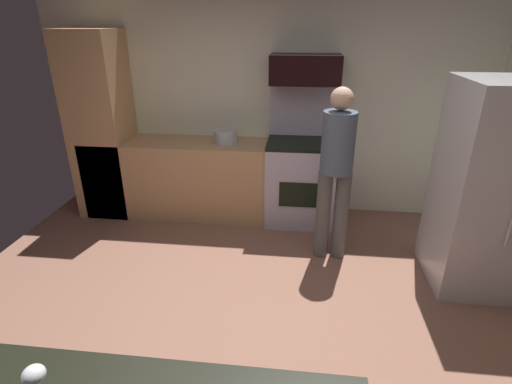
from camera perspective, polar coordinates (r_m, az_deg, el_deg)
The scene contains 10 objects.
ground_plane at distance 3.16m, azimuth -2.38°, elevation -20.12°, with size 5.20×4.80×0.02m, color #885C4A.
wall_back at distance 4.69m, azimuth 1.80°, elevation 12.89°, with size 5.20×0.12×2.60m, color silver.
lower_cabinet_run at distance 4.74m, azimuth -9.61°, elevation 1.99°, with size 2.40×0.60×0.90m, color tan.
cabinet_column at distance 4.94m, azimuth -21.48°, elevation 8.86°, with size 0.60×0.60×2.10m, color tan.
oven_range at distance 4.54m, azimuth 6.43°, elevation 2.09°, with size 0.76×0.65×1.55m.
microwave at distance 4.34m, azimuth 7.18°, elevation 17.26°, with size 0.74×0.38×0.30m, color black.
refrigerator at distance 3.82m, azimuth 31.62°, elevation 0.33°, with size 0.86×0.80×1.78m.
person_cook at distance 3.68m, azimuth 11.54°, elevation 3.47°, with size 0.31×0.30×1.66m.
wine_glass_mid at distance 1.71m, azimuth -29.53°, elevation -22.28°, with size 0.08×0.08×0.17m.
stock_pot at distance 4.47m, azimuth -4.47°, elevation 8.03°, with size 0.26×0.26×0.15m, color #B4BBC2.
Camera 1 is at (0.38, -2.25, 2.17)m, focal length 27.53 mm.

